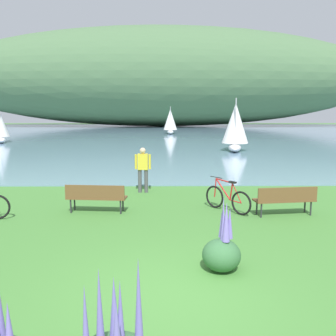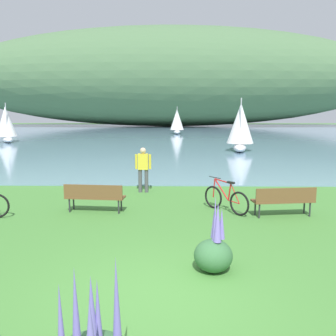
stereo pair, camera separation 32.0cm
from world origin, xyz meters
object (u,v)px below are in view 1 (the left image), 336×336
object	(u,v)px
bicycle_beside_path	(227,199)
sailboat_toward_hillside	(170,121)
sailboat_mid_bay	(235,126)
park_bench_further_along	(96,196)
park_bench_near_camera	(285,198)
person_at_shoreline	(143,167)

from	to	relation	value
bicycle_beside_path	sailboat_toward_hillside	world-z (taller)	sailboat_toward_hillside
bicycle_beside_path	sailboat_mid_bay	bearing A→B (deg)	78.03
park_bench_further_along	sailboat_mid_bay	xyz separation A→B (m)	(7.63, 17.24, 1.45)
sailboat_mid_bay	sailboat_toward_hillside	size ratio (longest dim) A/B	1.06
park_bench_near_camera	person_at_shoreline	size ratio (longest dim) A/B	1.08
park_bench_further_along	park_bench_near_camera	bearing A→B (deg)	-3.71
bicycle_beside_path	person_at_shoreline	xyz separation A→B (m)	(-2.75, 2.64, 0.58)
person_at_shoreline	sailboat_mid_bay	xyz separation A→B (m)	(6.38, 14.49, 0.99)
park_bench_further_along	bicycle_beside_path	size ratio (longest dim) A/B	1.32
park_bench_near_camera	park_bench_further_along	bearing A→B (deg)	176.29
park_bench_near_camera	sailboat_mid_bay	size ratio (longest dim) A/B	0.45
person_at_shoreline	park_bench_further_along	bearing A→B (deg)	-114.43
park_bench_further_along	sailboat_toward_hillside	distance (m)	40.49
bicycle_beside_path	sailboat_mid_bay	size ratio (longest dim) A/B	0.34
park_bench_near_camera	bicycle_beside_path	xyz separation A→B (m)	(-1.62, 0.48, -0.12)
sailboat_mid_bay	bicycle_beside_path	bearing A→B (deg)	-101.97
park_bench_near_camera	sailboat_toward_hillside	world-z (taller)	sailboat_toward_hillside
bicycle_beside_path	sailboat_toward_hillside	bearing A→B (deg)	91.58
bicycle_beside_path	sailboat_toward_hillside	xyz separation A→B (m)	(-1.11, 40.25, 1.47)
park_bench_near_camera	sailboat_mid_bay	distance (m)	17.78
park_bench_further_along	bicycle_beside_path	xyz separation A→B (m)	(4.00, 0.11, -0.12)
sailboat_mid_bay	sailboat_toward_hillside	world-z (taller)	sailboat_mid_bay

